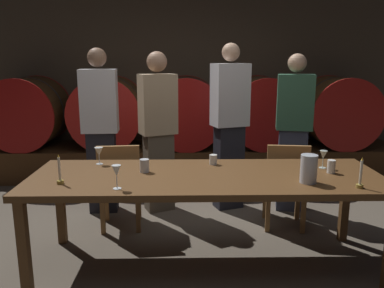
{
  "coord_description": "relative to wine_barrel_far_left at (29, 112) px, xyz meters",
  "views": [
    {
      "loc": [
        -0.0,
        -2.94,
        1.68
      ],
      "look_at": [
        0.05,
        0.09,
        1.02
      ],
      "focal_mm": 36.69,
      "sensor_mm": 36.0,
      "label": 1
    }
  ],
  "objects": [
    {
      "name": "guest_far_right",
      "position": [
        3.39,
        -1.32,
        -0.05
      ],
      "size": [
        0.42,
        0.31,
        1.73
      ],
      "rotation": [
        0.0,
        0.0,
        2.95
      ],
      "color": "#33384C",
      "rests_on": "ground"
    },
    {
      "name": "chair_left",
      "position": [
        1.56,
        -1.83,
        -0.45
      ],
      "size": [
        0.43,
        0.43,
        0.88
      ],
      "rotation": [
        0.0,
        0.0,
        3.23
      ],
      "color": "olive",
      "rests_on": "ground"
    },
    {
      "name": "wine_barrel_right",
      "position": [
        3.29,
        0.0,
        0.0
      ],
      "size": [
        0.99,
        0.88,
        0.99
      ],
      "color": "brown",
      "rests_on": "barrel_shelf"
    },
    {
      "name": "wine_barrel_far_right",
      "position": [
        4.37,
        0.0,
        0.0
      ],
      "size": [
        0.99,
        0.88,
        0.99
      ],
      "color": "brown",
      "rests_on": "barrel_shelf"
    },
    {
      "name": "cup_center",
      "position": [
        2.44,
        -2.23,
        -0.11
      ],
      "size": [
        0.07,
        0.07,
        0.09
      ],
      "primitive_type": "cylinder",
      "color": "white",
      "rests_on": "dining_table"
    },
    {
      "name": "wine_barrel_far_left",
      "position": [
        0.0,
        0.0,
        0.0
      ],
      "size": [
        0.99,
        0.88,
        0.99
      ],
      "color": "#513319",
      "rests_on": "barrel_shelf"
    },
    {
      "name": "dining_table",
      "position": [
        2.37,
        -2.54,
        -0.22
      ],
      "size": [
        2.78,
        0.96,
        0.78
      ],
      "color": "brown",
      "rests_on": "ground"
    },
    {
      "name": "wine_barrel_left",
      "position": [
        1.13,
        0.0,
        0.0
      ],
      "size": [
        0.99,
        0.88,
        0.99
      ],
      "color": "brown",
      "rests_on": "barrel_shelf"
    },
    {
      "name": "candle_left",
      "position": [
        1.28,
        -2.75,
        -0.09
      ],
      "size": [
        0.05,
        0.05,
        0.23
      ],
      "color": "olive",
      "rests_on": "dining_table"
    },
    {
      "name": "wine_glass_right",
      "position": [
        3.35,
        -2.36,
        -0.05
      ],
      "size": [
        0.06,
        0.06,
        0.15
      ],
      "color": "silver",
      "rests_on": "dining_table"
    },
    {
      "name": "barrel_shelf",
      "position": [
        2.2,
        0.0,
        -0.71
      ],
      "size": [
        6.06,
        0.9,
        0.45
      ],
      "primitive_type": "cube",
      "color": "#4C2D16",
      "rests_on": "ground"
    },
    {
      "name": "guest_center_left",
      "position": [
        1.9,
        -1.3,
        -0.03
      ],
      "size": [
        0.44,
        0.37,
        1.75
      ],
      "rotation": [
        0.0,
        0.0,
        3.54
      ],
      "color": "brown",
      "rests_on": "ground"
    },
    {
      "name": "wine_glass_center",
      "position": [
        1.72,
        -2.87,
        -0.03
      ],
      "size": [
        0.07,
        0.07,
        0.17
      ],
      "color": "white",
      "rests_on": "dining_table"
    },
    {
      "name": "chair_right",
      "position": [
        3.19,
        -1.84,
        -0.45
      ],
      "size": [
        0.44,
        0.44,
        0.88
      ],
      "rotation": [
        0.0,
        0.0,
        3.02
      ],
      "color": "olive",
      "rests_on": "ground"
    },
    {
      "name": "guest_center_right",
      "position": [
        2.69,
        -1.24,
        0.01
      ],
      "size": [
        0.44,
        0.35,
        1.84
      ],
      "rotation": [
        0.0,
        0.0,
        3.48
      ],
      "color": "black",
      "rests_on": "ground"
    },
    {
      "name": "cup_left",
      "position": [
        1.87,
        -2.45,
        -0.1
      ],
      "size": [
        0.08,
        0.08,
        0.11
      ],
      "primitive_type": "cylinder",
      "color": "silver",
      "rests_on": "dining_table"
    },
    {
      "name": "wine_glass_left",
      "position": [
        1.45,
        -2.21,
        -0.05
      ],
      "size": [
        0.07,
        0.07,
        0.15
      ],
      "color": "white",
      "rests_on": "dining_table"
    },
    {
      "name": "back_wall",
      "position": [
        2.2,
        0.55,
        0.52
      ],
      "size": [
        6.74,
        0.24,
        2.92
      ],
      "primitive_type": "cube",
      "color": "brown",
      "rests_on": "ground"
    },
    {
      "name": "ground_plane",
      "position": [
        2.2,
        -2.58,
        -0.93
      ],
      "size": [
        8.76,
        8.76,
        0.0
      ],
      "primitive_type": "plane",
      "color": "brown"
    },
    {
      "name": "candle_right",
      "position": [
        3.44,
        -2.88,
        -0.09
      ],
      "size": [
        0.05,
        0.05,
        0.23
      ],
      "color": "olive",
      "rests_on": "dining_table"
    },
    {
      "name": "pitcher",
      "position": [
        3.11,
        -2.75,
        -0.05
      ],
      "size": [
        0.12,
        0.12,
        0.21
      ],
      "color": "silver",
      "rests_on": "dining_table"
    },
    {
      "name": "guest_far_left",
      "position": [
        1.28,
        -1.33,
        -0.02
      ],
      "size": [
        0.39,
        0.26,
        1.79
      ],
      "rotation": [
        0.0,
        0.0,
        3.2
      ],
      "color": "black",
      "rests_on": "ground"
    },
    {
      "name": "cup_right",
      "position": [
        3.37,
        -2.51,
        -0.1
      ],
      "size": [
        0.06,
        0.06,
        0.11
      ],
      "primitive_type": "cylinder",
      "color": "white",
      "rests_on": "dining_table"
    },
    {
      "name": "wine_barrel_center",
      "position": [
        2.22,
        0.0,
        0.0
      ],
      "size": [
        0.99,
        0.88,
        0.99
      ],
      "color": "#513319",
      "rests_on": "barrel_shelf"
    }
  ]
}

